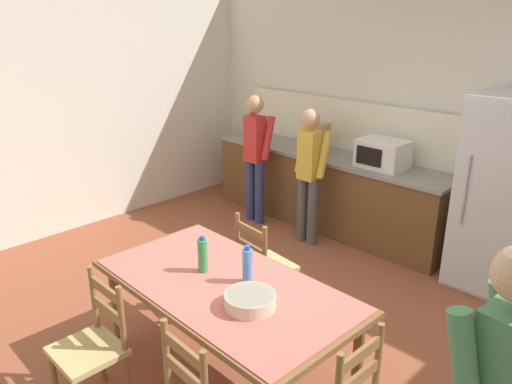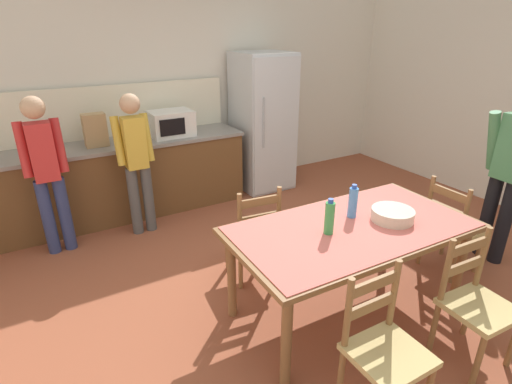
% 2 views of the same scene
% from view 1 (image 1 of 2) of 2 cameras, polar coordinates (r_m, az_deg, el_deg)
% --- Properties ---
extents(ground_plane, '(8.32, 8.32, 0.00)m').
position_cam_1_polar(ground_plane, '(4.16, 1.03, -16.85)').
color(ground_plane, brown).
extents(wall_back, '(6.52, 0.12, 2.90)m').
position_cam_1_polar(wall_back, '(5.66, 20.30, 8.14)').
color(wall_back, silver).
rests_on(wall_back, ground).
extents(wall_left, '(0.12, 5.20, 2.90)m').
position_cam_1_polar(wall_left, '(6.14, -21.67, 8.81)').
color(wall_left, silver).
rests_on(wall_left, ground).
extents(kitchen_counter, '(3.13, 0.66, 0.90)m').
position_cam_1_polar(kitchen_counter, '(6.11, 8.03, 0.28)').
color(kitchen_counter, brown).
rests_on(kitchen_counter, ground).
extents(counter_splashback, '(3.09, 0.03, 0.60)m').
position_cam_1_polar(counter_splashback, '(6.15, 10.15, 7.56)').
color(counter_splashback, '#EFE8CB').
rests_on(counter_splashback, kitchen_counter).
extents(refrigerator, '(0.70, 0.73, 1.83)m').
position_cam_1_polar(refrigerator, '(5.06, 26.47, -0.37)').
color(refrigerator, silver).
rests_on(refrigerator, ground).
extents(microwave, '(0.50, 0.39, 0.30)m').
position_cam_1_polar(microwave, '(5.53, 14.28, 4.26)').
color(microwave, white).
rests_on(microwave, kitchen_counter).
extents(paper_bag, '(0.24, 0.16, 0.36)m').
position_cam_1_polar(paper_bag, '(5.98, 7.13, 6.20)').
color(paper_bag, tan).
rests_on(paper_bag, kitchen_counter).
extents(dining_table, '(1.88, 1.02, 0.77)m').
position_cam_1_polar(dining_table, '(3.45, -3.55, -11.50)').
color(dining_table, brown).
rests_on(dining_table, ground).
extents(bottle_near_centre, '(0.07, 0.07, 0.27)m').
position_cam_1_polar(bottle_near_centre, '(3.51, -6.11, -7.18)').
color(bottle_near_centre, green).
rests_on(bottle_near_centre, dining_table).
extents(bottle_off_centre, '(0.07, 0.07, 0.27)m').
position_cam_1_polar(bottle_off_centre, '(3.35, -0.98, -8.38)').
color(bottle_off_centre, '#4C8ED6').
rests_on(bottle_off_centre, dining_table).
extents(serving_bowl, '(0.32, 0.32, 0.09)m').
position_cam_1_polar(serving_bowl, '(3.13, -0.68, -12.20)').
color(serving_bowl, beige).
rests_on(serving_bowl, dining_table).
extents(chair_side_far_left, '(0.46, 0.45, 0.91)m').
position_cam_1_polar(chair_side_far_left, '(4.30, 0.82, -8.51)').
color(chair_side_far_left, olive).
rests_on(chair_side_far_left, ground).
extents(chair_side_near_left, '(0.42, 0.41, 0.91)m').
position_cam_1_polar(chair_side_near_left, '(3.55, -18.18, -16.48)').
color(chair_side_near_left, olive).
rests_on(chair_side_near_left, ground).
extents(person_at_sink, '(0.40, 0.27, 1.58)m').
position_cam_1_polar(person_at_sink, '(6.03, -0.05, 4.52)').
color(person_at_sink, navy).
rests_on(person_at_sink, ground).
extents(person_at_counter, '(0.38, 0.26, 1.53)m').
position_cam_1_polar(person_at_counter, '(5.48, 6.11, 2.53)').
color(person_at_counter, '#4C4C4C').
rests_on(person_at_counter, ground).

